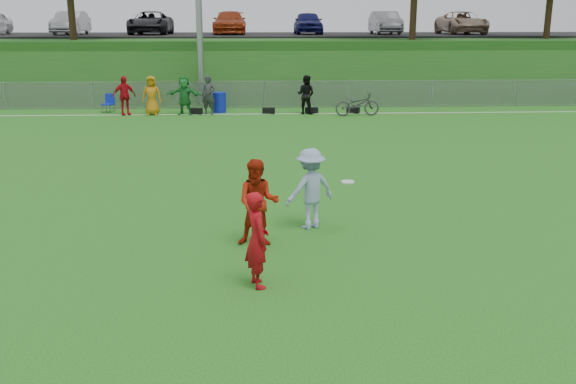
{
  "coord_description": "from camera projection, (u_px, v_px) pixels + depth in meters",
  "views": [
    {
      "loc": [
        -0.4,
        -10.36,
        4.11
      ],
      "look_at": [
        0.15,
        0.5,
        1.15
      ],
      "focal_mm": 40.0,
      "sensor_mm": 36.0,
      "label": 1
    }
  ],
  "objects": [
    {
      "name": "frisbee",
      "position": [
        348.0,
        182.0,
        12.34
      ],
      "size": [
        0.26,
        0.26,
        0.02
      ],
      "color": "silver",
      "rests_on": "ground"
    },
    {
      "name": "car_row",
      "position": [
        243.0,
        23.0,
        40.87
      ],
      "size": [
        32.04,
        5.18,
        1.44
      ],
      "color": "silver",
      "rests_on": "parking_lot"
    },
    {
      "name": "camp_chair",
      "position": [
        108.0,
        107.0,
        28.82
      ],
      "size": [
        0.57,
        0.58,
        0.83
      ],
      "rotation": [
        0.0,
        0.0,
        -0.28
      ],
      "color": "#1024B2",
      "rests_on": "ground"
    },
    {
      "name": "recycling_bin",
      "position": [
        219.0,
        102.0,
        28.8
      ],
      "size": [
        0.66,
        0.66,
        0.9
      ],
      "primitive_type": "cylinder",
      "rotation": [
        0.0,
        0.0,
        -0.11
      ],
      "color": "#0F1FA5",
      "rests_on": "ground"
    },
    {
      "name": "bicycle",
      "position": [
        357.0,
        104.0,
        27.79
      ],
      "size": [
        2.01,
        0.91,
        1.02
      ],
      "primitive_type": "imported",
      "rotation": [
        0.0,
        0.0,
        1.69
      ],
      "color": "#323335",
      "rests_on": "ground"
    },
    {
      "name": "player_blue",
      "position": [
        310.0,
        189.0,
        12.8
      ],
      "size": [
        1.22,
        1.02,
        1.63
      ],
      "primitive_type": "imported",
      "rotation": [
        0.0,
        0.0,
        3.61
      ],
      "color": "#93A8CC",
      "rests_on": "ground"
    },
    {
      "name": "spectator_row",
      "position": [
        197.0,
        95.0,
        28.07
      ],
      "size": [
        8.99,
        0.93,
        1.69
      ],
      "color": "red",
      "rests_on": "ground"
    },
    {
      "name": "berm",
      "position": [
        262.0,
        61.0,
        40.57
      ],
      "size": [
        120.0,
        18.0,
        3.0
      ],
      "primitive_type": "cube",
      "color": "#1A5417",
      "rests_on": "ground"
    },
    {
      "name": "gear_bags",
      "position": [
        283.0,
        111.0,
        28.54
      ],
      "size": [
        7.6,
        0.49,
        0.26
      ],
      "color": "black",
      "rests_on": "ground"
    },
    {
      "name": "fence",
      "position": [
        264.0,
        94.0,
        30.19
      ],
      "size": [
        58.0,
        0.06,
        1.3
      ],
      "color": "gray",
      "rests_on": "ground"
    },
    {
      "name": "parking_lot",
      "position": [
        261.0,
        35.0,
        42.09
      ],
      "size": [
        120.0,
        12.0,
        0.1
      ],
      "primitive_type": "cube",
      "color": "black",
      "rests_on": "berm"
    },
    {
      "name": "player_red_center",
      "position": [
        258.0,
        203.0,
        11.83
      ],
      "size": [
        0.84,
        0.68,
        1.63
      ],
      "primitive_type": "imported",
      "rotation": [
        0.0,
        0.0,
        -0.08
      ],
      "color": "#AA1F0B",
      "rests_on": "ground"
    },
    {
      "name": "player_red_left",
      "position": [
        257.0,
        240.0,
        9.99
      ],
      "size": [
        0.52,
        0.65,
        1.54
      ],
      "primitive_type": "imported",
      "rotation": [
        0.0,
        0.0,
        1.87
      ],
      "color": "#AA0B12",
      "rests_on": "ground"
    },
    {
      "name": "sideline_far",
      "position": [
        265.0,
        114.0,
        28.43
      ],
      "size": [
        60.0,
        0.1,
        0.01
      ],
      "primitive_type": "cube",
      "color": "white",
      "rests_on": "ground"
    },
    {
      "name": "ground",
      "position": [
        281.0,
        264.0,
        11.09
      ],
      "size": [
        120.0,
        120.0,
        0.0
      ],
      "primitive_type": "plane",
      "color": "#156518",
      "rests_on": "ground"
    }
  ]
}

